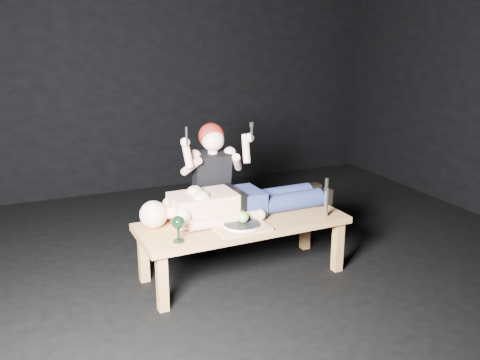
{
  "coord_description": "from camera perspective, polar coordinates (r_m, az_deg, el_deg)",
  "views": [
    {
      "loc": [
        -1.71,
        -3.35,
        1.83
      ],
      "look_at": [
        -0.25,
        0.03,
        0.75
      ],
      "focal_mm": 38.98,
      "sensor_mm": 36.0,
      "label": 1
    }
  ],
  "objects": [
    {
      "name": "lying_man",
      "position": [
        3.97,
        0.09,
        -2.02
      ],
      "size": [
        1.53,
        0.51,
        0.25
      ],
      "primitive_type": null,
      "rotation": [
        0.0,
        0.0,
        0.03
      ],
      "color": "#DFAD8B",
      "rests_on": "table"
    },
    {
      "name": "kneeling_woman",
      "position": [
        4.25,
        -3.37,
        -0.8
      ],
      "size": [
        0.66,
        0.73,
        1.15
      ],
      "primitive_type": null,
      "rotation": [
        0.0,
        0.0,
        -0.07
      ],
      "color": "black",
      "rests_on": "ground"
    },
    {
      "name": "table",
      "position": [
        3.97,
        0.29,
        -7.47
      ],
      "size": [
        1.58,
        0.63,
        0.45
      ],
      "primitive_type": "cube",
      "rotation": [
        0.0,
        0.0,
        0.03
      ],
      "color": "#A07D48",
      "rests_on": "ground"
    },
    {
      "name": "knife_flat",
      "position": [
        3.75,
        2.67,
        -5.19
      ],
      "size": [
        0.08,
        0.16,
        0.01
      ],
      "primitive_type": "cube",
      "rotation": [
        0.0,
        0.0,
        -0.41
      ],
      "color": "#B2B2B7",
      "rests_on": "table"
    },
    {
      "name": "goblet",
      "position": [
        3.51,
        -6.77,
        -5.34
      ],
      "size": [
        0.09,
        0.09,
        0.18
      ],
      "primitive_type": null,
      "rotation": [
        0.0,
        0.0,
        0.03
      ],
      "color": "black",
      "rests_on": "table"
    },
    {
      "name": "serving_tray",
      "position": [
        3.72,
        0.12,
        -5.2
      ],
      "size": [
        0.38,
        0.28,
        0.02
      ],
      "primitive_type": "cube",
      "rotation": [
        0.0,
        0.0,
        0.02
      ],
      "color": "tan",
      "rests_on": "table"
    },
    {
      "name": "plate",
      "position": [
        3.72,
        0.12,
        -4.9
      ],
      "size": [
        0.26,
        0.26,
        0.02
      ],
      "primitive_type": "cylinder",
      "rotation": [
        0.0,
        0.0,
        0.02
      ],
      "color": "white",
      "rests_on": "serving_tray"
    },
    {
      "name": "back_wall",
      "position": [
        6.1,
        -7.33,
        13.14
      ],
      "size": [
        5.0,
        0.0,
        5.0
      ],
      "primitive_type": "plane",
      "rotation": [
        1.57,
        0.0,
        0.0
      ],
      "color": "black",
      "rests_on": "ground"
    },
    {
      "name": "spoon_flat",
      "position": [
        3.82,
        1.24,
        -4.78
      ],
      "size": [
        0.14,
        0.12,
        0.01
      ],
      "primitive_type": "cube",
      "rotation": [
        0.0,
        0.0,
        0.88
      ],
      "color": "#B2B2B7",
      "rests_on": "table"
    },
    {
      "name": "carving_knife",
      "position": [
        3.97,
        9.42,
        -1.9
      ],
      "size": [
        0.04,
        0.04,
        0.3
      ],
      "primitive_type": null,
      "rotation": [
        0.0,
        0.0,
        0.03
      ],
      "color": "#B2B2B7",
      "rests_on": "table"
    },
    {
      "name": "apple",
      "position": [
        3.71,
        0.34,
        -4.08
      ],
      "size": [
        0.08,
        0.08,
        0.08
      ],
      "primitive_type": "sphere",
      "color": "green",
      "rests_on": "plate"
    },
    {
      "name": "ground",
      "position": [
        4.18,
        3.3,
        -9.61
      ],
      "size": [
        5.0,
        5.0,
        0.0
      ],
      "primitive_type": "plane",
      "color": "black",
      "rests_on": "ground"
    },
    {
      "name": "fork_flat",
      "position": [
        3.62,
        -4.02,
        -6.07
      ],
      "size": [
        0.03,
        0.17,
        0.01
      ],
      "primitive_type": "cube",
      "rotation": [
        0.0,
        0.0,
        0.12
      ],
      "color": "#B2B2B7",
      "rests_on": "table"
    }
  ]
}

